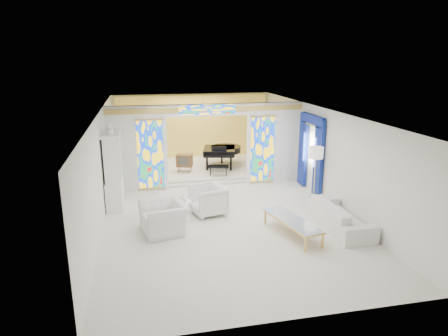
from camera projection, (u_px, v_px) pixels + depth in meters
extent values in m
plane|color=silver|center=(218.00, 205.00, 12.84)|extent=(12.00, 12.00, 0.00)
cube|color=white|center=(218.00, 111.00, 12.03)|extent=(7.00, 12.00, 0.02)
cube|color=silver|center=(193.00, 127.00, 18.08)|extent=(7.00, 0.02, 3.00)
cube|color=silver|center=(286.00, 245.00, 6.78)|extent=(7.00, 0.02, 3.00)
cube|color=silver|center=(102.00, 166.00, 11.73)|extent=(0.02, 12.00, 3.00)
cube|color=silver|center=(322.00, 154.00, 13.13)|extent=(0.02, 12.00, 3.00)
cube|color=silver|center=(136.00, 149.00, 13.82)|extent=(2.00, 0.18, 3.00)
cube|color=silver|center=(274.00, 143.00, 14.81)|extent=(2.00, 0.18, 3.00)
cube|color=silver|center=(207.00, 110.00, 13.97)|extent=(3.00, 0.18, 0.40)
cube|color=white|center=(166.00, 154.00, 13.98)|extent=(0.12, 0.06, 2.60)
cube|color=white|center=(248.00, 150.00, 14.57)|extent=(0.12, 0.06, 2.60)
cube|color=white|center=(208.00, 114.00, 13.91)|extent=(3.24, 0.06, 0.12)
cube|color=#E6C356|center=(207.00, 109.00, 13.87)|extent=(7.00, 0.05, 0.18)
cube|color=gold|center=(150.00, 155.00, 13.86)|extent=(0.90, 0.04, 2.40)
cube|color=gold|center=(262.00, 149.00, 14.67)|extent=(0.90, 0.04, 2.40)
cube|color=gold|center=(208.00, 109.00, 13.86)|extent=(2.00, 0.04, 0.34)
cube|color=silver|center=(199.00, 168.00, 16.67)|extent=(6.80, 3.80, 0.18)
cube|color=#DCBD4C|center=(193.00, 128.00, 17.97)|extent=(6.70, 0.10, 2.90)
cylinder|color=gold|center=(204.00, 110.00, 15.96)|extent=(0.48, 0.48, 0.30)
cube|color=navy|center=(319.00, 158.00, 13.20)|extent=(0.12, 0.55, 2.60)
cube|color=navy|center=(303.00, 150.00, 14.42)|extent=(0.12, 0.55, 2.60)
cube|color=navy|center=(313.00, 119.00, 13.49)|extent=(0.14, 1.70, 0.30)
cube|color=gold|center=(312.00, 124.00, 13.53)|extent=(0.12, 1.50, 0.06)
cube|color=white|center=(115.00, 192.00, 12.64)|extent=(0.50, 1.40, 0.90)
cube|color=white|center=(112.00, 157.00, 12.33)|extent=(0.44, 1.30, 1.40)
cube|color=silver|center=(120.00, 157.00, 12.37)|extent=(0.01, 1.20, 1.30)
cube|color=white|center=(111.00, 133.00, 12.13)|extent=(0.56, 1.46, 0.08)
cylinder|color=white|center=(109.00, 132.00, 11.77)|extent=(0.22, 0.22, 0.16)
sphere|color=white|center=(109.00, 126.00, 11.72)|extent=(0.20, 0.20, 0.20)
imported|color=white|center=(164.00, 217.00, 10.76)|extent=(1.34, 1.47, 0.82)
imported|color=white|center=(208.00, 200.00, 11.96)|extent=(1.17, 1.15, 0.89)
imported|color=white|center=(340.00, 216.00, 11.01)|extent=(0.97, 2.42, 0.70)
cylinder|color=white|center=(183.00, 202.00, 11.46)|extent=(0.61, 0.61, 0.03)
cylinder|color=white|center=(184.00, 211.00, 11.53)|extent=(0.10, 0.10, 0.55)
cylinder|color=white|center=(184.00, 220.00, 11.61)|extent=(0.41, 0.41, 0.03)
imported|color=silver|center=(183.00, 198.00, 11.42)|extent=(0.27, 0.27, 0.21)
cube|color=silver|center=(292.00, 220.00, 10.51)|extent=(1.03, 2.07, 0.04)
cube|color=gold|center=(292.00, 221.00, 10.51)|extent=(1.07, 2.11, 0.03)
cube|color=gold|center=(306.00, 245.00, 9.64)|extent=(0.05, 0.05, 0.41)
cube|color=gold|center=(323.00, 241.00, 9.85)|extent=(0.05, 0.05, 0.41)
cube|color=gold|center=(265.00, 217.00, 11.29)|extent=(0.05, 0.05, 0.41)
cube|color=gold|center=(281.00, 214.00, 11.50)|extent=(0.05, 0.05, 0.41)
cylinder|color=gold|center=(313.00, 202.00, 13.04)|extent=(0.37, 0.37, 0.03)
cylinder|color=gold|center=(314.00, 177.00, 12.81)|extent=(0.04, 0.04, 1.69)
cylinder|color=silver|center=(316.00, 153.00, 12.59)|extent=(0.53, 0.53, 0.36)
cube|color=black|center=(219.00, 151.00, 16.46)|extent=(1.54, 1.60, 0.24)
cylinder|color=black|center=(226.00, 149.00, 16.75)|extent=(1.51, 1.51, 0.24)
cube|color=black|center=(219.00, 156.00, 15.71)|extent=(1.21, 0.52, 0.09)
cube|color=beige|center=(219.00, 156.00, 15.64)|extent=(1.08, 0.33, 0.03)
cube|color=black|center=(219.00, 149.00, 15.94)|extent=(0.60, 0.16, 0.22)
cube|color=black|center=(218.00, 167.00, 15.28)|extent=(0.83, 0.48, 0.07)
cylinder|color=black|center=(207.00, 164.00, 15.98)|extent=(0.10, 0.10, 0.54)
cylinder|color=black|center=(231.00, 164.00, 15.97)|extent=(0.10, 0.10, 0.54)
cylinder|color=black|center=(222.00, 157.00, 17.07)|extent=(0.10, 0.10, 0.54)
cube|color=brown|center=(185.00, 160.00, 15.76)|extent=(0.71, 0.59, 0.49)
cube|color=#353A38|center=(183.00, 161.00, 15.55)|extent=(0.37, 0.15, 0.31)
cone|color=brown|center=(178.00, 170.00, 15.74)|extent=(0.04, 0.04, 0.21)
cone|color=brown|center=(190.00, 170.00, 15.68)|extent=(0.04, 0.04, 0.21)
cone|color=brown|center=(180.00, 168.00, 16.02)|extent=(0.04, 0.04, 0.21)
cone|color=brown|center=(191.00, 168.00, 15.96)|extent=(0.04, 0.04, 0.21)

